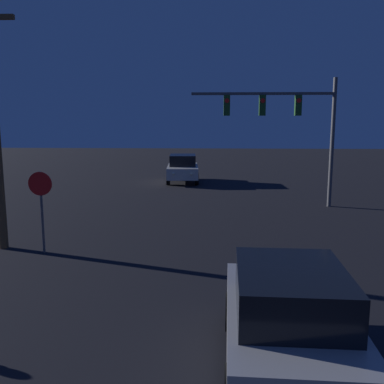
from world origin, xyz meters
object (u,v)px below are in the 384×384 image
car_far (183,168)px  traffic_signal_mast (289,118)px  stop_sign (41,197)px  car_near (288,318)px

car_far → traffic_signal_mast: 9.63m
car_far → stop_sign: size_ratio=1.66×
car_far → traffic_signal_mast: bearing=121.9°
car_near → stop_sign: size_ratio=1.65×
car_near → traffic_signal_mast: traffic_signal_mast is taller
traffic_signal_mast → car_far: bearing=125.2°
car_far → stop_sign: stop_sign is taller
traffic_signal_mast → stop_sign: size_ratio=2.63×
car_near → car_far: bearing=100.5°
car_near → stop_sign: stop_sign is taller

